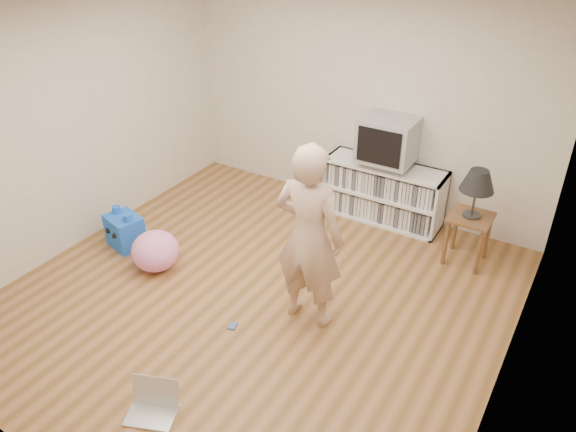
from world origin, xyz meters
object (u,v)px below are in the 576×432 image
at_px(media_unit, 384,192).
at_px(crt_tv, 388,139).
at_px(plush_blue, 125,231).
at_px(plush_pink, 155,251).
at_px(side_table, 469,227).
at_px(laptop, 154,403).
at_px(person, 309,237).
at_px(dvd_deck, 386,162).
at_px(table_lamp, 478,182).

relative_size(media_unit, crt_tv, 2.33).
bearing_deg(plush_blue, plush_pink, 1.79).
bearing_deg(side_table, laptop, -114.45).
xyz_separation_m(crt_tv, person, (0.12, -2.00, -0.15)).
xyz_separation_m(laptop, plush_pink, (-1.25, 1.40, 0.14)).
distance_m(dvd_deck, plush_pink, 2.73).
height_order(laptop, plush_blue, plush_blue).
height_order(side_table, plush_blue, side_table).
height_order(crt_tv, plush_pink, crt_tv).
height_order(media_unit, plush_pink, media_unit).
distance_m(media_unit, plush_blue, 2.98).
distance_m(dvd_deck, crt_tv, 0.29).
relative_size(side_table, table_lamp, 1.07).
height_order(media_unit, dvd_deck, dvd_deck).
xyz_separation_m(side_table, plush_blue, (-3.28, -1.63, -0.23)).
bearing_deg(plush_blue, table_lamp, 42.09).
bearing_deg(person, dvd_deck, -87.88).
bearing_deg(plush_blue, dvd_deck, 58.20).
xyz_separation_m(table_lamp, plush_blue, (-3.28, -1.63, -0.75)).
bearing_deg(dvd_deck, side_table, -18.59).
bearing_deg(dvd_deck, table_lamp, -18.59).
relative_size(side_table, person, 0.32).
height_order(dvd_deck, crt_tv, crt_tv).
height_order(side_table, laptop, side_table).
bearing_deg(media_unit, plush_pink, -126.42).
distance_m(crt_tv, table_lamp, 1.16).
bearing_deg(media_unit, person, -86.57).
relative_size(plush_blue, plush_pink, 0.92).
distance_m(media_unit, plush_pink, 2.69).
distance_m(crt_tv, plush_blue, 3.07).
xyz_separation_m(side_table, person, (-0.98, -1.64, 0.45)).
relative_size(media_unit, person, 0.81).
distance_m(crt_tv, person, 2.01).
bearing_deg(side_table, media_unit, 160.68).
bearing_deg(laptop, side_table, 44.18).
bearing_deg(dvd_deck, media_unit, 90.00).
height_order(crt_tv, side_table, crt_tv).
relative_size(table_lamp, person, 0.30).
distance_m(media_unit, crt_tv, 0.67).
height_order(dvd_deck, laptop, dvd_deck).
distance_m(dvd_deck, laptop, 3.63).
bearing_deg(media_unit, table_lamp, -19.32).
height_order(side_table, table_lamp, table_lamp).
bearing_deg(media_unit, plush_blue, -137.20).
distance_m(side_table, plush_pink, 3.24).
bearing_deg(side_table, plush_blue, -153.53).
bearing_deg(laptop, crt_tv, 63.06).
distance_m(table_lamp, person, 1.91).
bearing_deg(plush_pink, side_table, 33.39).
bearing_deg(plush_blue, person, 15.53).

